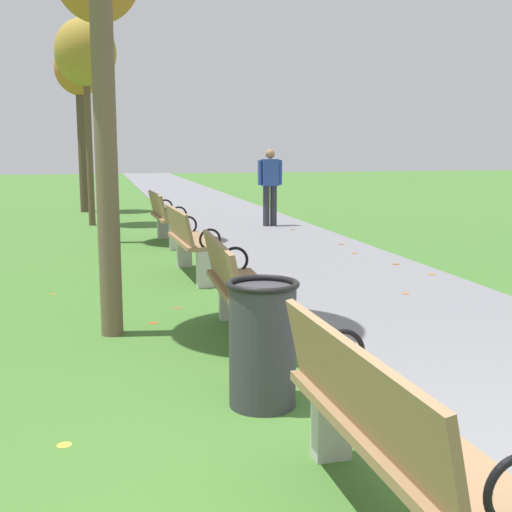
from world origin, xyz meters
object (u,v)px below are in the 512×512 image
park_bench_1 (384,430)px  trash_bin (263,343)px  tree_3 (86,55)px  park_bench_2 (237,287)px  tree_4 (80,74)px  pedestrian_walking (270,183)px  park_bench_3 (190,240)px  park_bench_4 (165,216)px

park_bench_1 → trash_bin: (-0.15, 1.57, -0.06)m
tree_3 → trash_bin: bearing=-84.0°
park_bench_2 → trash_bin: size_ratio=1.92×
tree_4 → pedestrian_walking: tree_4 is taller
park_bench_1 → trash_bin: 1.58m
pedestrian_walking → park_bench_1: bearing=-102.2°
pedestrian_walking → trash_bin: (-2.57, -9.58, -0.50)m
tree_4 → pedestrian_walking: bearing=-47.7°
park_bench_1 → pedestrian_walking: bearing=77.8°
tree_4 → tree_3: bearing=-86.6°
park_bench_3 → trash_bin: bearing=-91.9°
tree_4 → pedestrian_walking: 6.30m
park_bench_2 → pedestrian_walking: bearing=73.4°
park_bench_1 → park_bench_2: bearing=90.0°
park_bench_1 → park_bench_4: same height
park_bench_1 → park_bench_3: bearing=90.0°
tree_3 → tree_4: size_ratio=1.00×
park_bench_1 → trash_bin: size_ratio=1.92×
trash_bin → park_bench_1: bearing=-84.6°
park_bench_2 → pedestrian_walking: 8.46m
park_bench_3 → trash_bin: 4.51m
park_bench_3 → tree_3: 7.06m
tree_3 → tree_4: 3.11m
park_bench_2 → park_bench_3: size_ratio=1.00×
park_bench_1 → tree_3: tree_3 is taller
park_bench_4 → trash_bin: 7.57m
park_bench_4 → trash_bin: size_ratio=1.93×
trash_bin → park_bench_3: bearing=88.1°
tree_3 → trash_bin: tree_3 is taller
park_bench_4 → pedestrian_walking: bearing=39.8°
park_bench_1 → pedestrian_walking: (2.42, 11.15, 0.44)m
park_bench_1 → tree_4: (-1.45, 15.41, 3.01)m
park_bench_4 → park_bench_1: bearing=-90.0°
park_bench_2 → park_bench_3: 3.02m
tree_3 → pedestrian_walking: tree_3 is taller
park_bench_3 → pedestrian_walking: size_ratio=1.00×
park_bench_4 → pedestrian_walking: size_ratio=1.00×
park_bench_3 → tree_3: size_ratio=0.37×
pedestrian_walking → park_bench_2: bearing=-106.6°
park_bench_3 → park_bench_4: (0.00, 3.06, 0.00)m
trash_bin → park_bench_4: bearing=88.9°
pedestrian_walking → park_bench_3: bearing=-115.5°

